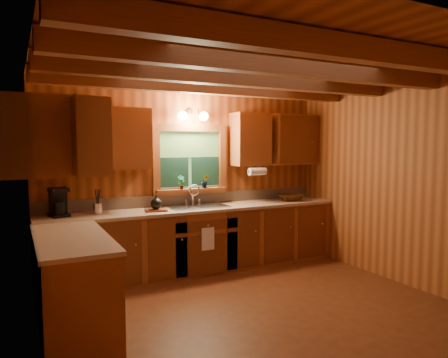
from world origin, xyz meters
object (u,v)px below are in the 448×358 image
sink (198,210)px  coffee_maker (58,202)px  wicker_basket (291,197)px  cutting_board (156,210)px

sink → coffee_maker: size_ratio=2.36×
coffee_maker → wicker_basket: size_ratio=0.88×
wicker_basket → cutting_board: bearing=-179.1°
wicker_basket → sink: bearing=178.4°
coffee_maker → cutting_board: coffee_maker is taller
coffee_maker → wicker_basket: coffee_maker is taller
sink → coffee_maker: coffee_maker is taller
cutting_board → wicker_basket: 2.17m
coffee_maker → sink: bearing=-17.8°
sink → coffee_maker: bearing=177.0°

